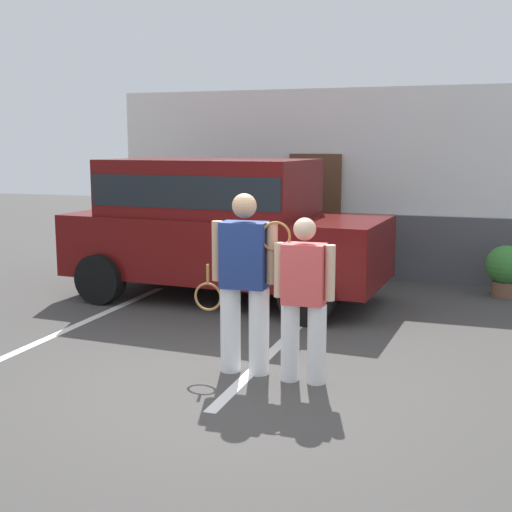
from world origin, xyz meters
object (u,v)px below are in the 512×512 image
at_px(potted_plant_by_porch, 506,268).
at_px(parked_suv, 219,222).
at_px(tennis_player_woman, 303,297).
at_px(tennis_player_man, 244,282).

bearing_deg(potted_plant_by_porch, parked_suv, -159.98).
xyz_separation_m(tennis_player_woman, potted_plant_by_porch, (1.94, 4.53, -0.41)).
height_order(tennis_player_woman, potted_plant_by_porch, tennis_player_woman).
relative_size(parked_suv, potted_plant_by_porch, 6.06).
bearing_deg(parked_suv, tennis_player_man, -60.76).
xyz_separation_m(tennis_player_man, potted_plant_by_porch, (2.56, 4.46, -0.50)).
height_order(parked_suv, tennis_player_woman, parked_suv).
xyz_separation_m(tennis_player_man, tennis_player_woman, (0.62, -0.07, -0.10)).
height_order(tennis_player_man, tennis_player_woman, tennis_player_man).
distance_m(tennis_player_woman, potted_plant_by_porch, 4.94).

